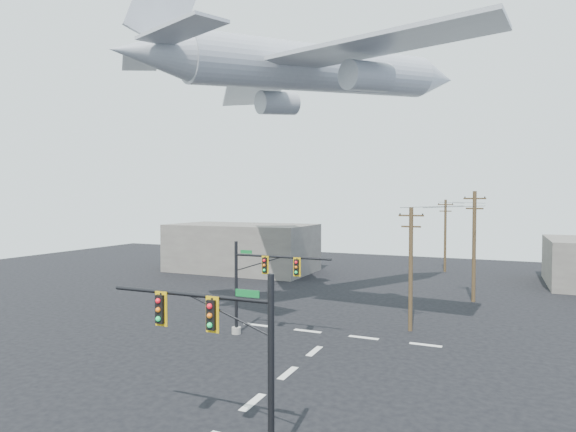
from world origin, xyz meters
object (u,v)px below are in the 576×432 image
at_px(signal_mast_near, 232,359).
at_px(airliner, 321,70).
at_px(signal_mast_far, 256,285).
at_px(utility_pole_a, 411,266).
at_px(utility_pole_c, 445,234).
at_px(utility_pole_b, 474,244).

bearing_deg(signal_mast_near, airliner, 101.39).
height_order(signal_mast_far, utility_pole_a, utility_pole_a).
relative_size(signal_mast_far, utility_pole_a, 0.82).
bearing_deg(signal_mast_far, signal_mast_near, -65.56).
bearing_deg(utility_pole_c, utility_pole_a, -85.91).
distance_m(signal_mast_far, utility_pole_c, 36.31).
distance_m(utility_pole_a, utility_pole_c, 29.67).
bearing_deg(signal_mast_far, utility_pole_a, 30.93).
bearing_deg(utility_pole_c, airliner, -99.67).
bearing_deg(signal_mast_near, utility_pole_c, 87.27).
relative_size(utility_pole_a, airliner, 0.30).
height_order(utility_pole_a, utility_pole_b, utility_pole_b).
xyz_separation_m(signal_mast_far, utility_pole_b, (12.88, 17.57, 1.74)).
distance_m(signal_mast_far, utility_pole_a, 10.86).
relative_size(signal_mast_near, utility_pole_b, 0.71).
distance_m(signal_mast_far, airliner, 17.07).
bearing_deg(airliner, signal_mast_near, -136.93).
relative_size(signal_mast_near, utility_pole_c, 0.77).
xyz_separation_m(utility_pole_b, airliner, (-10.63, -11.09, 13.89)).
xyz_separation_m(signal_mast_near, airliner, (-4.13, 20.49, 15.47)).
distance_m(signal_mast_near, utility_pole_b, 32.28).
bearing_deg(signal_mast_far, utility_pole_b, 53.76).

